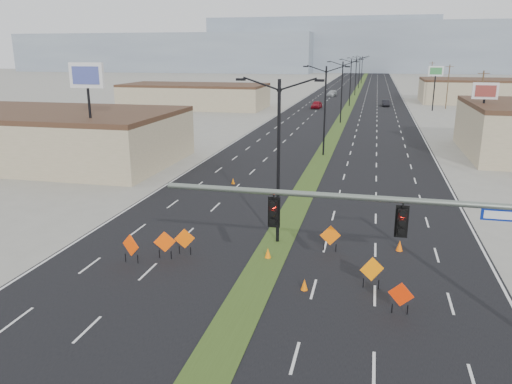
% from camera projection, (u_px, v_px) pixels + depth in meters
% --- Properties ---
extents(ground, '(600.00, 600.00, 0.00)m').
position_uv_depth(ground, '(221.00, 348.00, 20.07)').
color(ground, gray).
rests_on(ground, ground).
extents(road_surface, '(25.00, 400.00, 0.02)m').
position_uv_depth(road_surface, '(350.00, 104.00, 113.77)').
color(road_surface, black).
rests_on(road_surface, ground).
extents(median_strip, '(2.00, 400.00, 0.04)m').
position_uv_depth(median_strip, '(350.00, 104.00, 113.77)').
color(median_strip, '#344819').
rests_on(median_strip, ground).
extents(building_sw_far, '(30.00, 14.00, 4.50)m').
position_uv_depth(building_sw_far, '(195.00, 97.00, 106.17)').
color(building_sw_far, tan).
rests_on(building_sw_far, ground).
extents(mesa_west, '(180.00, 50.00, 22.00)m').
position_uv_depth(mesa_west, '(168.00, 53.00, 305.92)').
color(mesa_west, gray).
rests_on(mesa_west, ground).
extents(mesa_center, '(220.00, 50.00, 28.00)m').
position_uv_depth(mesa_center, '(439.00, 47.00, 288.55)').
color(mesa_center, gray).
rests_on(mesa_center, ground).
extents(mesa_backdrop, '(140.00, 50.00, 32.00)m').
position_uv_depth(mesa_backdrop, '(322.00, 45.00, 322.20)').
color(mesa_backdrop, gray).
rests_on(mesa_backdrop, ground).
extents(signal_mast, '(16.30, 0.60, 8.00)m').
position_uv_depth(signal_mast, '(452.00, 237.00, 18.76)').
color(signal_mast, slate).
rests_on(signal_mast, ground).
extents(streetlight_0, '(5.15, 0.24, 10.02)m').
position_uv_depth(streetlight_0, '(278.00, 157.00, 29.85)').
color(streetlight_0, black).
rests_on(streetlight_0, ground).
extents(streetlight_1, '(5.15, 0.24, 10.02)m').
position_uv_depth(streetlight_1, '(325.00, 108.00, 56.08)').
color(streetlight_1, black).
rests_on(streetlight_1, ground).
extents(streetlight_2, '(5.15, 0.24, 10.02)m').
position_uv_depth(streetlight_2, '(342.00, 90.00, 82.32)').
color(streetlight_2, black).
rests_on(streetlight_2, ground).
extents(streetlight_3, '(5.15, 0.24, 10.02)m').
position_uv_depth(streetlight_3, '(350.00, 81.00, 108.55)').
color(streetlight_3, black).
rests_on(streetlight_3, ground).
extents(streetlight_4, '(5.15, 0.24, 10.02)m').
position_uv_depth(streetlight_4, '(356.00, 75.00, 134.79)').
color(streetlight_4, black).
rests_on(streetlight_4, ground).
extents(streetlight_5, '(5.15, 0.24, 10.02)m').
position_uv_depth(streetlight_5, '(359.00, 71.00, 161.03)').
color(streetlight_5, black).
rests_on(streetlight_5, ground).
extents(streetlight_6, '(5.15, 0.24, 10.02)m').
position_uv_depth(streetlight_6, '(362.00, 69.00, 187.26)').
color(streetlight_6, black).
rests_on(streetlight_6, ground).
extents(utility_pole_1, '(1.60, 0.20, 9.00)m').
position_uv_depth(utility_pole_1, '(480.00, 102.00, 70.61)').
color(utility_pole_1, '#4C3823').
rests_on(utility_pole_1, ground).
extents(utility_pole_2, '(1.60, 0.20, 9.00)m').
position_uv_depth(utility_pole_2, '(448.00, 86.00, 103.41)').
color(utility_pole_2, '#4C3823').
rests_on(utility_pole_2, ground).
extents(utility_pole_3, '(1.60, 0.20, 9.00)m').
position_uv_depth(utility_pole_3, '(431.00, 78.00, 136.20)').
color(utility_pole_3, '#4C3823').
rests_on(utility_pole_3, ground).
extents(car_left, '(2.19, 4.70, 1.56)m').
position_uv_depth(car_left, '(317.00, 105.00, 105.19)').
color(car_left, maroon).
rests_on(car_left, ground).
extents(car_mid, '(1.64, 4.25, 1.38)m').
position_uv_depth(car_mid, '(386.00, 103.00, 109.10)').
color(car_mid, black).
rests_on(car_mid, ground).
extents(car_far, '(2.69, 5.28, 1.47)m').
position_uv_depth(car_far, '(332.00, 93.00, 134.17)').
color(car_far, '#A0A6A9').
rests_on(car_far, ground).
extents(construction_sign_0, '(1.19, 0.47, 1.67)m').
position_uv_depth(construction_sign_0, '(165.00, 243.00, 28.50)').
color(construction_sign_0, '#FF4F05').
rests_on(construction_sign_0, ground).
extents(construction_sign_1, '(1.21, 0.52, 1.72)m').
position_uv_depth(construction_sign_1, '(131.00, 246.00, 27.90)').
color(construction_sign_1, '#FF4505').
rests_on(construction_sign_1, ground).
extents(construction_sign_2, '(1.13, 0.48, 1.60)m').
position_uv_depth(construction_sign_2, '(185.00, 240.00, 29.11)').
color(construction_sign_2, '#F35B05').
rests_on(construction_sign_2, ground).
extents(construction_sign_3, '(1.21, 0.30, 1.64)m').
position_uv_depth(construction_sign_3, '(330.00, 236.00, 29.54)').
color(construction_sign_3, '#FF6605').
rests_on(construction_sign_3, ground).
extents(construction_sign_4, '(1.18, 0.56, 1.71)m').
position_uv_depth(construction_sign_4, '(372.00, 270.00, 24.85)').
color(construction_sign_4, orange).
rests_on(construction_sign_4, ground).
extents(construction_sign_5, '(1.14, 0.32, 1.55)m').
position_uv_depth(construction_sign_5, '(401.00, 296.00, 22.46)').
color(construction_sign_5, '#F02E05').
rests_on(construction_sign_5, ground).
extents(cone_0, '(0.46, 0.46, 0.61)m').
position_uv_depth(cone_0, '(304.00, 285.00, 24.88)').
color(cone_0, orange).
rests_on(cone_0, ground).
extents(cone_1, '(0.43, 0.43, 0.64)m').
position_uv_depth(cone_1, '(268.00, 253.00, 28.72)').
color(cone_1, orange).
rests_on(cone_1, ground).
extents(cone_2, '(0.50, 0.50, 0.67)m').
position_uv_depth(cone_2, '(400.00, 246.00, 29.79)').
color(cone_2, '#FF6105').
rests_on(cone_2, ground).
extents(cone_3, '(0.38, 0.38, 0.55)m').
position_uv_depth(cone_3, '(233.00, 181.00, 44.95)').
color(cone_3, '#D66404').
rests_on(cone_3, ground).
extents(pole_sign_west, '(3.46, 0.48, 10.57)m').
position_uv_depth(pole_sign_west, '(87.00, 83.00, 46.10)').
color(pole_sign_west, black).
rests_on(pole_sign_west, ground).
extents(pole_sign_east_near, '(2.70, 0.51, 8.24)m').
position_uv_depth(pole_sign_east_near, '(485.00, 97.00, 55.30)').
color(pole_sign_east_near, black).
rests_on(pole_sign_east_near, ground).
extents(pole_sign_east_far, '(2.89, 0.51, 8.82)m').
position_uv_depth(pole_sign_east_far, '(436.00, 75.00, 99.02)').
color(pole_sign_east_far, black).
rests_on(pole_sign_east_far, ground).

